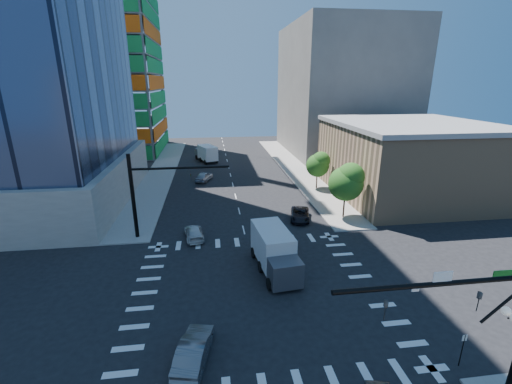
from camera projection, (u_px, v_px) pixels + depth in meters
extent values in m
plane|color=black|center=(258.00, 291.00, 27.35)|extent=(160.00, 160.00, 0.00)
cube|color=silver|center=(258.00, 291.00, 27.35)|extent=(20.00, 20.00, 0.01)
cube|color=gray|center=(293.00, 167.00, 66.61)|extent=(5.00, 60.00, 0.15)
cube|color=gray|center=(162.00, 171.00, 63.47)|extent=(5.00, 60.00, 0.15)
cube|color=gray|center=(13.00, 182.00, 46.22)|extent=(30.00, 30.00, 6.00)
cube|color=#1A8F3C|center=(154.00, 41.00, 76.37)|extent=(0.12, 24.00, 49.00)
cube|color=#E85A0D|center=(74.00, 33.00, 62.91)|extent=(24.00, 0.12, 49.00)
cube|color=#A0805D|center=(408.00, 161.00, 49.69)|extent=(20.00, 22.00, 10.00)
cube|color=gray|center=(413.00, 124.00, 48.06)|extent=(20.50, 22.50, 0.60)
cube|color=#605A56|center=(342.00, 90.00, 78.28)|extent=(24.00, 30.00, 28.00)
cylinder|color=black|center=(441.00, 284.00, 15.00)|extent=(10.00, 0.24, 0.24)
cylinder|color=black|center=(509.00, 299.00, 15.79)|extent=(2.50, 0.14, 2.50)
imported|color=black|center=(478.00, 301.00, 15.59)|extent=(0.16, 0.20, 1.00)
imported|color=black|center=(385.00, 310.00, 15.02)|extent=(0.16, 0.20, 1.00)
cube|color=white|center=(443.00, 277.00, 14.89)|extent=(0.90, 0.04, 0.50)
cube|color=#0E6218|center=(504.00, 273.00, 15.28)|extent=(1.10, 0.04, 0.28)
sphere|color=white|center=(506.00, 311.00, 16.34)|extent=(0.44, 0.44, 0.44)
cylinder|color=black|center=(133.00, 197.00, 35.31)|extent=(0.40, 0.40, 9.00)
cylinder|color=black|center=(180.00, 168.00, 35.05)|extent=(10.00, 0.24, 0.24)
imported|color=black|center=(191.00, 178.00, 35.51)|extent=(0.16, 0.20, 1.00)
cylinder|color=#382316|center=(344.00, 208.00, 41.73)|extent=(0.20, 0.20, 2.27)
sphere|color=#1B4F15|center=(346.00, 184.00, 40.77)|extent=(4.16, 4.16, 4.16)
sphere|color=#326822|center=(351.00, 176.00, 40.24)|extent=(3.25, 3.25, 3.25)
cylinder|color=#382316|center=(317.00, 182.00, 53.13)|extent=(0.20, 0.20, 1.92)
sphere|color=#1B4F15|center=(318.00, 166.00, 52.33)|extent=(3.52, 3.52, 3.52)
sphere|color=#326822|center=(321.00, 161.00, 51.84)|extent=(2.75, 2.75, 2.75)
cylinder|color=black|center=(462.00, 351.00, 19.87)|extent=(0.06, 0.06, 2.20)
cube|color=silver|center=(465.00, 338.00, 19.60)|extent=(0.30, 0.03, 0.40)
imported|color=black|center=(300.00, 214.00, 41.41)|extent=(3.30, 5.15, 1.32)
imported|color=silver|center=(194.00, 233.00, 36.46)|extent=(2.40, 4.62, 1.28)
imported|color=#ACADB4|center=(204.00, 176.00, 57.43)|extent=(3.32, 4.91, 1.55)
imported|color=#57585D|center=(194.00, 350.00, 20.37)|extent=(2.53, 4.84, 1.52)
cube|color=silver|center=(276.00, 250.00, 29.59)|extent=(3.27, 5.83, 2.90)
cube|color=#3F4047|center=(276.00, 257.00, 29.81)|extent=(2.77, 2.28, 2.12)
cube|color=silver|center=(206.00, 152.00, 71.28)|extent=(4.29, 5.88, 2.77)
cube|color=#3F4047|center=(206.00, 155.00, 71.50)|extent=(2.97, 2.67, 2.02)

